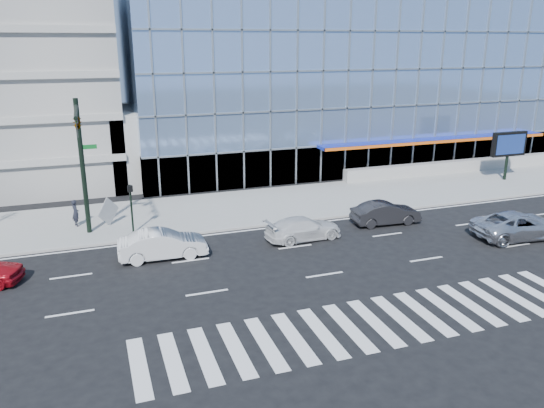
{
  "coord_description": "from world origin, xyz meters",
  "views": [
    {
      "loc": [
        -10.52,
        -26.09,
        11.19
      ],
      "look_at": [
        -0.34,
        3.0,
        1.72
      ],
      "focal_mm": 35.0,
      "sensor_mm": 36.0,
      "label": 1
    }
  ],
  "objects_px": {
    "traffic_signal": "(79,137)",
    "marquee_sign": "(509,145)",
    "silver_suv": "(519,225)",
    "white_suv": "(303,228)",
    "white_sedan": "(163,244)",
    "ped_signal_post": "(131,201)",
    "dark_sedan": "(386,213)",
    "tilted_panel": "(108,211)",
    "pedestrian": "(75,213)"
  },
  "relations": [
    {
      "from": "dark_sedan",
      "to": "silver_suv",
      "type": "bearing_deg",
      "value": -124.27
    },
    {
      "from": "white_suv",
      "to": "dark_sedan",
      "type": "distance_m",
      "value": 6.05
    },
    {
      "from": "ped_signal_post",
      "to": "marquee_sign",
      "type": "height_order",
      "value": "marquee_sign"
    },
    {
      "from": "white_suv",
      "to": "tilted_panel",
      "type": "relative_size",
      "value": 3.56
    },
    {
      "from": "white_suv",
      "to": "white_sedan",
      "type": "relative_size",
      "value": 0.98
    },
    {
      "from": "white_suv",
      "to": "dark_sedan",
      "type": "bearing_deg",
      "value": -87.37
    },
    {
      "from": "marquee_sign",
      "to": "traffic_signal",
      "type": "bearing_deg",
      "value": -174.08
    },
    {
      "from": "traffic_signal",
      "to": "white_suv",
      "type": "bearing_deg",
      "value": -16.72
    },
    {
      "from": "white_sedan",
      "to": "pedestrian",
      "type": "xyz_separation_m",
      "value": [
        -4.42,
        6.6,
        0.22
      ]
    },
    {
      "from": "white_suv",
      "to": "white_sedan",
      "type": "bearing_deg",
      "value": 85.76
    },
    {
      "from": "traffic_signal",
      "to": "marquee_sign",
      "type": "distance_m",
      "value": 33.32
    },
    {
      "from": "ped_signal_post",
      "to": "pedestrian",
      "type": "distance_m",
      "value": 4.26
    },
    {
      "from": "ped_signal_post",
      "to": "dark_sedan",
      "type": "relative_size",
      "value": 0.68
    },
    {
      "from": "traffic_signal",
      "to": "marquee_sign",
      "type": "height_order",
      "value": "traffic_signal"
    },
    {
      "from": "marquee_sign",
      "to": "white_sedan",
      "type": "bearing_deg",
      "value": -166.34
    },
    {
      "from": "pedestrian",
      "to": "tilted_panel",
      "type": "bearing_deg",
      "value": -129.37
    },
    {
      "from": "white_sedan",
      "to": "dark_sedan",
      "type": "distance_m",
      "value": 14.25
    },
    {
      "from": "traffic_signal",
      "to": "silver_suv",
      "type": "distance_m",
      "value": 25.8
    },
    {
      "from": "marquee_sign",
      "to": "tilted_panel",
      "type": "relative_size",
      "value": 3.08
    },
    {
      "from": "ped_signal_post",
      "to": "silver_suv",
      "type": "relative_size",
      "value": 0.54
    },
    {
      "from": "ped_signal_post",
      "to": "traffic_signal",
      "type": "bearing_deg",
      "value": -171.48
    },
    {
      "from": "white_sedan",
      "to": "tilted_panel",
      "type": "distance_m",
      "value": 6.5
    },
    {
      "from": "white_suv",
      "to": "traffic_signal",
      "type": "bearing_deg",
      "value": 68.22
    },
    {
      "from": "traffic_signal",
      "to": "marquee_sign",
      "type": "relative_size",
      "value": 2.0
    },
    {
      "from": "white_sedan",
      "to": "tilted_panel",
      "type": "height_order",
      "value": "tilted_panel"
    },
    {
      "from": "ped_signal_post",
      "to": "silver_suv",
      "type": "height_order",
      "value": "ped_signal_post"
    },
    {
      "from": "pedestrian",
      "to": "tilted_panel",
      "type": "distance_m",
      "value": 2.03
    },
    {
      "from": "silver_suv",
      "to": "ped_signal_post",
      "type": "bearing_deg",
      "value": 73.89
    },
    {
      "from": "white_suv",
      "to": "dark_sedan",
      "type": "relative_size",
      "value": 1.06
    },
    {
      "from": "marquee_sign",
      "to": "silver_suv",
      "type": "relative_size",
      "value": 0.72
    },
    {
      "from": "marquee_sign",
      "to": "white_suv",
      "type": "xyz_separation_m",
      "value": [
        -21.09,
        -7.0,
        -2.4
      ]
    },
    {
      "from": "silver_suv",
      "to": "tilted_panel",
      "type": "xyz_separation_m",
      "value": [
        -22.86,
        9.88,
        0.29
      ]
    },
    {
      "from": "ped_signal_post",
      "to": "dark_sedan",
      "type": "distance_m",
      "value": 15.8
    },
    {
      "from": "traffic_signal",
      "to": "tilted_panel",
      "type": "height_order",
      "value": "traffic_signal"
    },
    {
      "from": "silver_suv",
      "to": "pedestrian",
      "type": "xyz_separation_m",
      "value": [
        -24.8,
        10.47,
        0.22
      ]
    },
    {
      "from": "white_sedan",
      "to": "tilted_panel",
      "type": "bearing_deg",
      "value": 23.92
    },
    {
      "from": "pedestrian",
      "to": "silver_suv",
      "type": "bearing_deg",
      "value": -135.25
    },
    {
      "from": "ped_signal_post",
      "to": "silver_suv",
      "type": "bearing_deg",
      "value": -20.22
    },
    {
      "from": "pedestrian",
      "to": "white_suv",
      "type": "bearing_deg",
      "value": -139.5
    },
    {
      "from": "white_suv",
      "to": "silver_suv",
      "type": "bearing_deg",
      "value": -113.24
    },
    {
      "from": "marquee_sign",
      "to": "dark_sedan",
      "type": "relative_size",
      "value": 0.91
    },
    {
      "from": "tilted_panel",
      "to": "silver_suv",
      "type": "bearing_deg",
      "value": -67.92
    },
    {
      "from": "marquee_sign",
      "to": "pedestrian",
      "type": "height_order",
      "value": "marquee_sign"
    },
    {
      "from": "traffic_signal",
      "to": "pedestrian",
      "type": "distance_m",
      "value": 5.97
    },
    {
      "from": "traffic_signal",
      "to": "white_sedan",
      "type": "xyz_separation_m",
      "value": [
        3.69,
        -3.7,
        -5.39
      ]
    },
    {
      "from": "traffic_signal",
      "to": "tilted_panel",
      "type": "xyz_separation_m",
      "value": [
        1.21,
        2.31,
        -5.1
      ]
    },
    {
      "from": "white_suv",
      "to": "white_sedan",
      "type": "height_order",
      "value": "white_sedan"
    },
    {
      "from": "silver_suv",
      "to": "white_sedan",
      "type": "distance_m",
      "value": 20.74
    },
    {
      "from": "marquee_sign",
      "to": "white_sedan",
      "type": "height_order",
      "value": "marquee_sign"
    },
    {
      "from": "traffic_signal",
      "to": "white_sedan",
      "type": "distance_m",
      "value": 7.5
    }
  ]
}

